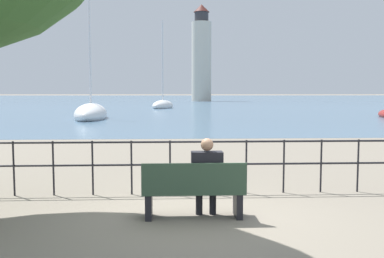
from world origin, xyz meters
name	(u,v)px	position (x,y,z in m)	size (l,w,h in m)	color
ground_plane	(194,217)	(0.00, 0.00, 0.00)	(1000.00, 1000.00, 0.00)	gray
harbor_water	(172,98)	(0.00, 161.53, 0.00)	(600.00, 300.00, 0.01)	slate
park_bench	(194,192)	(0.00, -0.06, 0.42)	(1.61, 0.45, 0.90)	#334C38
seated_person_left	(207,174)	(0.21, 0.01, 0.69)	(0.49, 0.35, 1.26)	black
promenade_railing	(189,158)	(0.00, 1.59, 0.70)	(11.21, 0.04, 1.05)	black
sailboat_1	(91,114)	(-6.38, 25.91, 0.36)	(2.72, 7.58, 9.58)	white
sailboat_4	(163,105)	(-1.38, 47.46, 0.37)	(3.61, 5.51, 11.35)	white
harbor_lighthouse	(201,57)	(6.74, 92.92, 10.30)	(4.56, 4.56, 22.14)	beige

